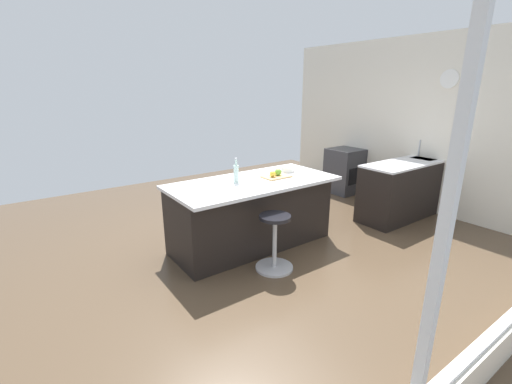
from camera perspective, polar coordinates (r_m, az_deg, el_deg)
The scene contains 11 objects.
ground_plane at distance 4.69m, azimuth 1.33°, elevation -8.87°, with size 8.20×8.20×0.00m, color brown.
interior_partition_left at distance 6.65m, azimuth 24.04°, elevation 10.23°, with size 0.15×5.33×2.85m.
sink_cabinet at distance 6.32m, azimuth 24.58°, elevation 0.88°, with size 2.24×0.60×1.19m.
oven_range at distance 7.12m, azimuth 14.36°, elevation 3.42°, with size 0.60×0.61×0.88m.
kitchen_island at distance 4.55m, azimuth -0.72°, elevation -3.44°, with size 2.16×1.01×0.90m.
stool_by_window at distance 4.01m, azimuth 3.08°, elevation -8.57°, with size 0.44×0.44×0.67m.
cutting_board at distance 4.56m, azimuth 3.39°, elevation 2.55°, with size 0.36×0.24×0.02m, color tan.
apple_yellow at distance 4.49m, azimuth 2.77°, elevation 2.99°, with size 0.08×0.08×0.08m, color gold.
apple_green at distance 4.57m, azimuth 3.66°, elevation 3.30°, with size 0.09×0.09×0.09m, color #609E2D.
water_bottle at distance 4.27m, azimuth -3.28°, elevation 3.13°, with size 0.06×0.06×0.31m.
fruit_bowl at distance 4.86m, azimuth 5.23°, elevation 3.78°, with size 0.18×0.18×0.07m.
Camera 1 is at (2.55, 3.36, 2.04)m, focal length 24.27 mm.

